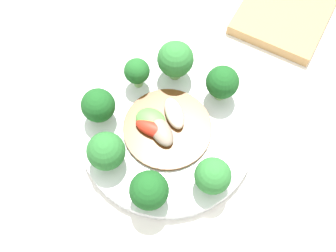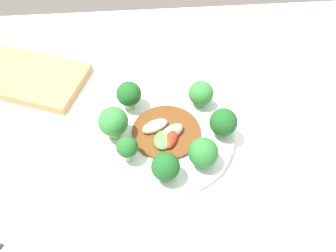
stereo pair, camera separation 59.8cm
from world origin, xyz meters
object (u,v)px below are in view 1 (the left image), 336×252
object	(u,v)px
stirfry_center	(164,127)
plate	(168,134)
broccoli_west	(178,60)
broccoli_east	(149,190)
broccoli_northwest	(222,83)
broccoli_southeast	(106,151)
cutting_board	(290,1)
broccoli_south	(98,106)
broccoli_northeast	(213,176)
broccoli_southwest	(137,72)

from	to	relation	value
stirfry_center	plate	bearing A→B (deg)	61.63
broccoli_west	stirfry_center	world-z (taller)	broccoli_west
plate	broccoli_east	distance (m)	0.11
broccoli_northwest	broccoli_southeast	bearing A→B (deg)	-49.75
broccoli_west	broccoli_southeast	bearing A→B (deg)	-27.14
plate	cutting_board	size ratio (longest dim) A/B	0.99
broccoli_south	cutting_board	xyz separation A→B (m)	(-0.28, 0.30, -0.04)
broccoli_south	cutting_board	bearing A→B (deg)	133.62
plate	broccoli_south	bearing A→B (deg)	-96.93
broccoli_east	broccoli_south	bearing A→B (deg)	-141.70
plate	broccoli_south	xyz separation A→B (m)	(-0.01, -0.11, 0.05)
broccoli_northeast	broccoli_south	world-z (taller)	broccoli_south
plate	stirfry_center	world-z (taller)	stirfry_center
plate	stirfry_center	size ratio (longest dim) A/B	1.99
broccoli_southeast	cutting_board	world-z (taller)	broccoli_southeast
broccoli_west	cutting_board	bearing A→B (deg)	135.42
broccoli_northeast	broccoli_southeast	xyz separation A→B (m)	(-0.02, -0.15, 0.00)
broccoli_southwest	broccoli_east	size ratio (longest dim) A/B	0.92
broccoli_south	broccoli_east	bearing A→B (deg)	38.30
broccoli_south	stirfry_center	xyz separation A→B (m)	(0.01, 0.10, -0.03)
broccoli_southwest	broccoli_northwest	xyz separation A→B (m)	(0.01, 0.13, 0.00)
broccoli_south	cutting_board	distance (m)	0.41
broccoli_west	broccoli_southeast	distance (m)	0.18
broccoli_southwest	broccoli_east	xyz separation A→B (m)	(0.18, 0.05, -0.00)
broccoli_northeast	stirfry_center	size ratio (longest dim) A/B	0.44
broccoli_south	stirfry_center	world-z (taller)	broccoli_south
plate	broccoli_west	world-z (taller)	broccoli_west
broccoli_west	broccoli_south	bearing A→B (deg)	-49.83
broccoli_northeast	broccoli_southwest	world-z (taller)	same
broccoli_northeast	broccoli_west	bearing A→B (deg)	-158.81
broccoli_northeast	broccoli_east	size ratio (longest dim) A/B	0.94
broccoli_northeast	cutting_board	distance (m)	0.39
plate	broccoli_northwest	xyz separation A→B (m)	(-0.07, 0.07, 0.05)
stirfry_center	broccoli_northwest	bearing A→B (deg)	131.48
broccoli_southeast	broccoli_south	world-z (taller)	broccoli_southeast
broccoli_northeast	broccoli_northwest	distance (m)	0.15
broccoli_west	cutting_board	world-z (taller)	broccoli_west
broccoli_east	broccoli_northwest	bearing A→B (deg)	154.28
broccoli_northwest	plate	bearing A→B (deg)	-45.12
broccoli_northwest	stirfry_center	xyz separation A→B (m)	(0.07, -0.08, -0.03)
plate	broccoli_southeast	xyz separation A→B (m)	(0.06, -0.08, 0.04)
broccoli_east	stirfry_center	world-z (taller)	broccoli_east
broccoli_southwest	broccoli_south	xyz separation A→B (m)	(0.07, -0.05, -0.00)
broccoli_west	broccoli_southwest	xyz separation A→B (m)	(0.03, -0.06, -0.01)
broccoli_northeast	cutting_board	world-z (taller)	broccoli_northeast
broccoli_southwest	stirfry_center	xyz separation A→B (m)	(0.08, 0.05, -0.03)
plate	broccoli_southeast	distance (m)	0.11
broccoli_west	broccoli_northwest	world-z (taller)	broccoli_west
broccoli_west	broccoli_northeast	bearing A→B (deg)	21.19
broccoli_southeast	broccoli_east	size ratio (longest dim) A/B	1.01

